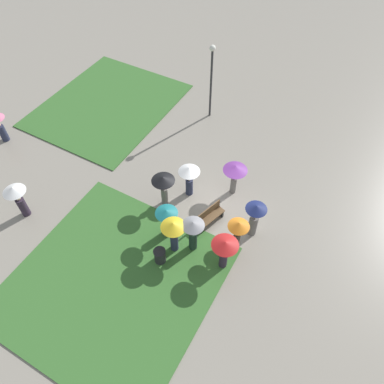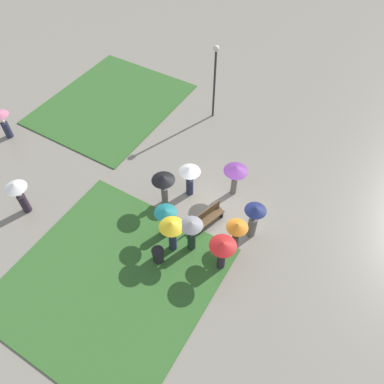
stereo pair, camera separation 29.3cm
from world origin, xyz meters
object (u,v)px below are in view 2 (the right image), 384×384
Objects in this scene: crowd_person_yellow at (172,230)px; crowd_person_navy at (254,218)px; lone_walker_mid_plaza at (18,192)px; park_bench at (208,217)px; crowd_person_orange at (237,231)px; crowd_person_purple at (236,172)px; crowd_person_red at (222,249)px; crowd_person_black at (164,183)px; crowd_person_teal at (166,219)px; crowd_person_white at (190,175)px; trash_bin at (158,255)px; lamp_post at (215,73)px; crowd_person_grey at (192,232)px; lone_walker_far_path at (3,121)px.

crowd_person_navy reaches higher than crowd_person_yellow.
crowd_person_yellow is at bearing 62.71° from lone_walker_mid_plaza.
crowd_person_yellow is at bearing 179.69° from park_bench.
crowd_person_purple is at bearing 10.80° from crowd_person_orange.
crowd_person_navy is (2.12, -0.39, -0.15)m from crowd_person_red.
park_bench is 0.89× the size of crowd_person_black.
crowd_person_yellow is 1.14× the size of crowd_person_teal.
crowd_person_white is 2.53m from crowd_person_teal.
lone_walker_mid_plaza is (-0.95, 6.78, 0.91)m from trash_bin.
crowd_person_grey is at bearing -157.06° from lamp_post.
trash_bin is 4.02m from crowd_person_white.
crowd_person_yellow is (-1.34, 2.27, 0.05)m from crowd_person_orange.
crowd_person_red is (-1.66, -1.54, 0.89)m from park_bench.
crowd_person_purple is 2.49m from crowd_person_navy.
crowd_person_white is 3.68m from crowd_person_orange.
crowd_person_orange is 0.97× the size of crowd_person_yellow.
crowd_person_grey is (-1.51, -2.37, -0.12)m from crowd_person_black.
lone_walker_far_path is at bearing -105.76° from crowd_person_white.
park_bench is 1.98m from crowd_person_orange.
crowd_person_navy reaches higher than crowd_person_grey.
crowd_person_teal is (0.54, 0.66, -0.33)m from crowd_person_yellow.
crowd_person_black is 1.09× the size of lone_walker_far_path.
crowd_person_red is 4.19m from crowd_person_white.
crowd_person_teal reaches higher than park_bench.
lone_walker_far_path is (0.08, 13.98, -0.32)m from crowd_person_orange.
crowd_person_yellow is at bearing 67.68° from crowd_person_grey.
crowd_person_grey reaches higher than crowd_person_purple.
crowd_person_white is 0.92× the size of crowd_person_navy.
crowd_person_red is (1.09, -2.39, 0.96)m from trash_bin.
crowd_person_teal is (0.10, 1.33, -0.16)m from crowd_person_grey.
lone_walker_mid_plaza is at bearing -75.81° from crowd_person_white.
trash_bin is 0.40× the size of crowd_person_navy.
crowd_person_grey is at bearing 52.75° from lone_walker_far_path.
crowd_person_purple is 1.08× the size of lone_walker_far_path.
crowd_person_purple is at bearing -114.68° from crowd_person_black.
crowd_person_red is at bearing -146.33° from crowd_person_navy.
trash_bin is at bearing -13.07° from crowd_person_white.
crowd_person_orange is at bearing -151.32° from crowd_person_navy.
crowd_person_red is 1.03× the size of crowd_person_white.
lone_walker_far_path is at bearing 138.16° from crowd_person_navy.
crowd_person_purple is (4.96, -1.03, 1.06)m from trash_bin.
lone_walker_far_path is at bearing 29.47° from crowd_person_grey.
crowd_person_navy reaches higher than crowd_person_purple.
crowd_person_orange is 1.12× the size of lone_walker_far_path.
crowd_person_navy is (0.46, -4.27, -0.17)m from crowd_person_black.
crowd_person_grey is (-1.97, 1.90, 0.05)m from crowd_person_navy.
crowd_person_black is at bearing 142.36° from crowd_person_purple.
crowd_person_yellow reaches higher than crowd_person_orange.
crowd_person_navy is at bearing 72.18° from lone_walker_mid_plaza.
crowd_person_grey is at bearing -161.11° from park_bench.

